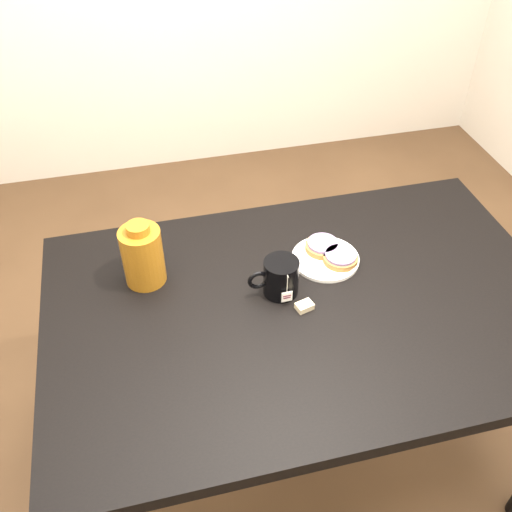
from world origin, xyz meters
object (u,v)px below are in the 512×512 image
object	(u,v)px
bagel_front	(341,258)
mug	(280,277)
table	(304,323)
bagel_package	(143,255)
bagel_back	(323,246)
plate	(325,258)
teabag_pouch	(304,306)

from	to	relation	value
bagel_front	mug	world-z (taller)	mug
table	bagel_package	bearing A→B (deg)	154.57
mug	bagel_package	xyz separation A→B (m)	(-0.35, 0.14, 0.03)
bagel_back	mug	world-z (taller)	mug
table	plate	distance (m)	0.21
table	plate	bearing A→B (deg)	54.57
table	bagel_front	size ratio (longest dim) A/B	9.78
table	bagel_back	size ratio (longest dim) A/B	10.37
bagel_back	table	bearing A→B (deg)	-120.30
teabag_pouch	bagel_package	distance (m)	0.46
teabag_pouch	bagel_front	bearing A→B (deg)	43.56
bagel_back	bagel_package	world-z (taller)	bagel_package
plate	teabag_pouch	xyz separation A→B (m)	(-0.12, -0.17, 0.00)
bagel_front	teabag_pouch	world-z (taller)	bagel_front
teabag_pouch	mug	bearing A→B (deg)	120.80
table	teabag_pouch	distance (m)	0.10
bagel_front	plate	bearing A→B (deg)	146.01
table	mug	xyz separation A→B (m)	(-0.06, 0.06, 0.14)
bagel_back	bagel_package	distance (m)	0.52
bagel_back	teabag_pouch	bearing A→B (deg)	-120.04
bagel_back	teabag_pouch	world-z (taller)	bagel_back
bagel_back	bagel_front	size ratio (longest dim) A/B	0.94
mug	teabag_pouch	bearing A→B (deg)	-61.03
plate	bagel_back	size ratio (longest dim) A/B	1.46
teabag_pouch	bagel_back	bearing A→B (deg)	59.96
bagel_back	mug	bearing A→B (deg)	-142.08
bagel_back	teabag_pouch	size ratio (longest dim) A/B	3.00
plate	bagel_package	world-z (taller)	bagel_package
bagel_package	table	bearing A→B (deg)	-25.43
bagel_front	teabag_pouch	size ratio (longest dim) A/B	3.18
mug	bagel_package	distance (m)	0.38
table	plate	xyz separation A→B (m)	(0.11, 0.15, 0.09)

